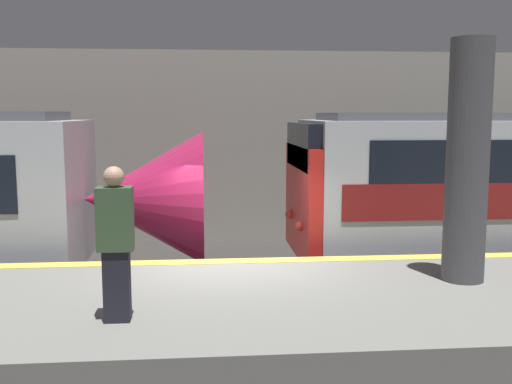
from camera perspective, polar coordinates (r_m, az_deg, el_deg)
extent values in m
plane|color=#33302D|center=(9.67, -2.47, -12.95)|extent=(120.00, 120.00, 0.00)
cube|color=slate|center=(7.72, -1.83, -13.84)|extent=(40.00, 3.74, 1.14)
cube|color=#EAD14C|center=(9.18, -2.47, -6.60)|extent=(40.00, 0.30, 0.01)
cube|color=#9E998E|center=(15.60, -3.63, 4.21)|extent=(50.00, 0.15, 4.97)
cylinder|color=#47474C|center=(8.39, 19.49, 2.73)|extent=(0.56, 0.56, 3.21)
cone|color=#B21E4C|center=(11.27, -10.61, -0.62)|extent=(2.20, 2.48, 2.48)
sphere|color=#F2EFCC|center=(11.28, -5.75, -2.54)|extent=(0.20, 0.20, 0.20)
cube|color=red|center=(11.39, 4.45, -0.83)|extent=(0.25, 2.75, 2.09)
cube|color=black|center=(11.28, 4.51, 4.43)|extent=(0.25, 2.47, 0.84)
sphere|color=#EA4C42|center=(10.81, 4.18, -3.24)|extent=(0.18, 0.18, 0.18)
sphere|color=#EA4C42|center=(12.04, 3.21, -2.13)|extent=(0.18, 0.18, 0.18)
cube|color=black|center=(6.72, -13.10, -8.68)|extent=(0.28, 0.20, 0.78)
cube|color=#3D5638|center=(6.55, -13.29, -2.50)|extent=(0.38, 0.24, 0.68)
sphere|color=tan|center=(6.49, -13.40, 1.43)|extent=(0.22, 0.22, 0.22)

